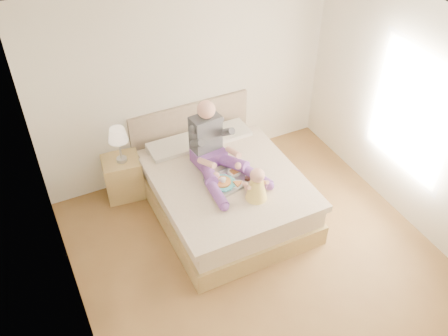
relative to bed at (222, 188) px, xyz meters
name	(u,v)px	position (x,y,z in m)	size (l,w,h in m)	color
room	(278,161)	(0.08, -1.08, 1.19)	(4.02, 4.22, 2.71)	brown
bed	(222,188)	(0.00, 0.00, 0.00)	(1.70, 2.18, 1.00)	#9E834A
nightstand	(123,177)	(-1.06, 0.80, -0.03)	(0.52, 0.48, 0.58)	#9E834A
lamp	(118,137)	(-1.04, 0.77, 0.64)	(0.24, 0.24, 0.50)	#ADB0B4
adult	(214,150)	(-0.06, 0.10, 0.55)	(0.75, 1.11, 0.89)	#64378A
tray	(229,179)	(-0.01, -0.21, 0.33)	(0.58, 0.49, 0.15)	#ADB0B4
baby	(256,186)	(0.14, -0.60, 0.46)	(0.28, 0.38, 0.42)	#FAD64F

